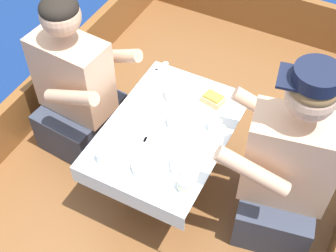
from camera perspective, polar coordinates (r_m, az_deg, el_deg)
The scene contains 23 objects.
ground_plane at distance 2.94m, azimuth 0.26°, elevation -9.83°, with size 60.00×60.00×0.00m, color navy.
boat_deck at distance 2.79m, azimuth 0.27°, elevation -8.04°, with size 1.93×3.09×0.34m, color brown.
gunwale_port at distance 2.93m, azimuth -16.24°, elevation 2.78°, with size 0.06×3.09×0.30m, color brown.
bow_coaming at distance 3.57m, azimuth 11.77°, elevation 13.71°, with size 1.81×0.06×0.34m, color brown.
cockpit_table at distance 2.33m, azimuth 0.00°, elevation -1.09°, with size 0.59×0.83×0.43m.
person_port at distance 2.60m, azimuth -11.12°, elevation 4.37°, with size 0.55×0.48×0.96m.
person_starboard at distance 2.23m, azimuth 14.17°, elevation -5.29°, with size 0.57×0.52×1.04m.
plate_sandwich at distance 2.42m, azimuth 5.46°, elevation 2.85°, with size 0.17×0.17×0.01m.
plate_bread at distance 2.30m, azimuth -4.58°, elevation -0.09°, with size 0.18×0.18×0.01m.
sandwich at distance 2.40m, azimuth 5.51°, elevation 3.30°, with size 0.12×0.10×0.05m.
bowl_port_near at distance 2.44m, azimuth 1.24°, elevation 4.12°, with size 0.14×0.14×0.04m.
bowl_starboard_near at distance 2.13m, azimuth -2.79°, elevation -4.72°, with size 0.13×0.13×0.04m.
bowl_center_far at distance 2.31m, azimuth 1.68°, elevation 0.78°, with size 0.15×0.15×0.04m.
bowl_port_far at distance 2.13m, azimuth 2.00°, elevation -4.76°, with size 0.13×0.13×0.04m.
coffee_cup_port at distance 2.17m, azimuth -7.86°, elevation -3.54°, with size 0.09×0.06×0.06m.
coffee_cup_starboard at distance 2.28m, azimuth 5.78°, elevation 0.17°, with size 0.09×0.06×0.06m.
tin_can at distance 2.07m, azimuth 2.02°, elevation -7.09°, with size 0.07×0.07×0.05m.
utensil_fork_starboard at distance 2.22m, azimuth -3.26°, elevation -2.60°, with size 0.04×0.17×0.00m.
utensil_knife_starboard at distance 2.27m, azimuth -7.75°, elevation -1.68°, with size 0.10×0.15×0.00m.
utensil_spoon_port at distance 2.47m, azimuth -2.54°, elevation 4.27°, with size 0.09×0.16×0.01m.
utensil_spoon_center at distance 2.61m, azimuth -0.93°, elevation 7.22°, with size 0.07×0.17×0.01m.
utensil_spoon_starboard at distance 2.23m, azimuth 4.44°, elevation -2.37°, with size 0.17×0.06×0.01m.
utensil_knife_port at distance 2.59m, azimuth 0.01°, elevation 6.72°, with size 0.17×0.06×0.00m.
Camera 1 is at (0.69, -1.36, 2.51)m, focal length 50.00 mm.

